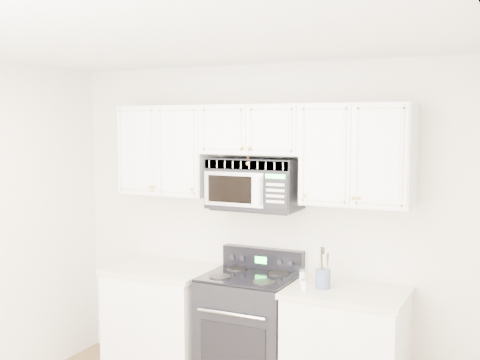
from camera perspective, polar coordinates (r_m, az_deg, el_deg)
The scene contains 9 objects.
room at distance 3.47m, azimuth -9.50°, elevation -8.43°, with size 3.51×3.51×2.61m.
base_cabinet_left at distance 5.29m, azimuth -7.37°, elevation -13.38°, with size 0.86×0.65×0.92m.
base_cabinet_right at distance 4.66m, azimuth 10.04°, elevation -16.07°, with size 0.86×0.65×0.92m.
range at distance 4.91m, azimuth 0.94°, elevation -14.13°, with size 0.70×0.64×1.10m.
upper_cabinets at distance 4.75m, azimuth 1.50°, elevation 3.10°, with size 2.44×0.37×0.75m.
microwave at distance 4.75m, azimuth 1.39°, elevation -0.33°, with size 0.72×0.41×0.40m.
utensil_crock at distance 4.50m, azimuth 7.87°, elevation -9.18°, with size 0.11×0.11×0.30m.
shaker_salt at distance 4.60m, azimuth 5.95°, elevation -9.08°, with size 0.05×0.05×0.11m.
shaker_pepper at distance 4.42m, azimuth 6.11°, elevation -9.82°, with size 0.04×0.04×0.09m.
Camera 1 is at (1.96, -2.74, 2.13)m, focal length 45.00 mm.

